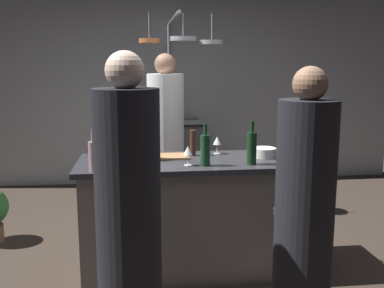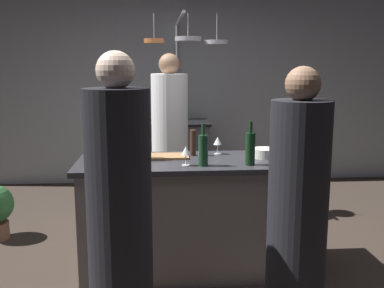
# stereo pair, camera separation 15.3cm
# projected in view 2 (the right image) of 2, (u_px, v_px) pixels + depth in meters

# --- Properties ---
(ground_plane) EXTENTS (9.00, 9.00, 0.00)m
(ground_plane) POSITION_uv_depth(u_px,v_px,m) (193.00, 268.00, 3.64)
(ground_plane) COLOR #382D26
(back_wall) EXTENTS (6.40, 0.16, 2.60)m
(back_wall) POSITION_uv_depth(u_px,v_px,m) (177.00, 89.00, 6.21)
(back_wall) COLOR #9EA3A8
(back_wall) RESTS_ON ground_plane
(kitchen_island) EXTENTS (1.80, 0.72, 0.90)m
(kitchen_island) POSITION_uv_depth(u_px,v_px,m) (193.00, 215.00, 3.56)
(kitchen_island) COLOR slate
(kitchen_island) RESTS_ON ground_plane
(stove_range) EXTENTS (0.80, 0.64, 0.89)m
(stove_range) POSITION_uv_depth(u_px,v_px,m) (179.00, 155.00, 5.97)
(stove_range) COLOR #47474C
(stove_range) RESTS_ON ground_plane
(chef) EXTENTS (0.37, 0.37, 1.74)m
(chef) POSITION_uv_depth(u_px,v_px,m) (170.00, 146.00, 4.57)
(chef) COLOR white
(chef) RESTS_ON ground_plane
(bar_stool_right) EXTENTS (0.28, 0.28, 0.68)m
(bar_stool_right) POSITION_uv_depth(u_px,v_px,m) (287.00, 254.00, 3.01)
(bar_stool_right) COLOR #4C4C51
(bar_stool_right) RESTS_ON ground_plane
(guest_right) EXTENTS (0.34, 0.34, 1.63)m
(guest_right) POSITION_uv_depth(u_px,v_px,m) (297.00, 219.00, 2.58)
(guest_right) COLOR black
(guest_right) RESTS_ON ground_plane
(bar_stool_left) EXTENTS (0.28, 0.28, 0.68)m
(bar_stool_left) POSITION_uv_depth(u_px,v_px,m) (128.00, 259.00, 2.93)
(bar_stool_left) COLOR #4C4C51
(bar_stool_left) RESTS_ON ground_plane
(guest_left) EXTENTS (0.36, 0.36, 1.71)m
(guest_left) POSITION_uv_depth(u_px,v_px,m) (120.00, 219.00, 2.48)
(guest_left) COLOR black
(guest_left) RESTS_ON ground_plane
(overhead_pot_rack) EXTENTS (0.88, 1.54, 2.17)m
(overhead_pot_rack) POSITION_uv_depth(u_px,v_px,m) (185.00, 60.00, 5.13)
(overhead_pot_rack) COLOR gray
(overhead_pot_rack) RESTS_ON ground_plane
(cutting_board) EXTENTS (0.32, 0.22, 0.02)m
(cutting_board) POSITION_uv_depth(u_px,v_px,m) (168.00, 156.00, 3.58)
(cutting_board) COLOR #997047
(cutting_board) RESTS_ON kitchen_island
(pepper_mill) EXTENTS (0.05, 0.05, 0.21)m
(pepper_mill) POSITION_uv_depth(u_px,v_px,m) (193.00, 143.00, 3.64)
(pepper_mill) COLOR #382319
(pepper_mill) RESTS_ON kitchen_island
(wine_bottle_rose) EXTENTS (0.07, 0.07, 0.29)m
(wine_bottle_rose) POSITION_uv_depth(u_px,v_px,m) (92.00, 154.00, 3.15)
(wine_bottle_rose) COLOR #B78C8E
(wine_bottle_rose) RESTS_ON kitchen_island
(wine_bottle_white) EXTENTS (0.07, 0.07, 0.33)m
(wine_bottle_white) POSITION_uv_depth(u_px,v_px,m) (138.00, 144.00, 3.45)
(wine_bottle_white) COLOR gray
(wine_bottle_white) RESTS_ON kitchen_island
(wine_bottle_dark) EXTENTS (0.07, 0.07, 0.33)m
(wine_bottle_dark) POSITION_uv_depth(u_px,v_px,m) (288.00, 144.00, 3.45)
(wine_bottle_dark) COLOR black
(wine_bottle_dark) RESTS_ON kitchen_island
(wine_bottle_green) EXTENTS (0.07, 0.07, 0.31)m
(wine_bottle_green) POSITION_uv_depth(u_px,v_px,m) (203.00, 150.00, 3.27)
(wine_bottle_green) COLOR #193D23
(wine_bottle_green) RESTS_ON kitchen_island
(wine_bottle_red) EXTENTS (0.07, 0.07, 0.33)m
(wine_bottle_red) POSITION_uv_depth(u_px,v_px,m) (250.00, 148.00, 3.29)
(wine_bottle_red) COLOR #143319
(wine_bottle_red) RESTS_ON kitchen_island
(wine_glass_near_left_guest) EXTENTS (0.07, 0.07, 0.15)m
(wine_glass_near_left_guest) POSITION_uv_depth(u_px,v_px,m) (186.00, 152.00, 3.28)
(wine_glass_near_left_guest) COLOR silver
(wine_glass_near_left_guest) RESTS_ON kitchen_island
(wine_glass_near_right_guest) EXTENTS (0.07, 0.07, 0.15)m
(wine_glass_near_right_guest) POSITION_uv_depth(u_px,v_px,m) (218.00, 142.00, 3.69)
(wine_glass_near_right_guest) COLOR silver
(wine_glass_near_right_guest) RESTS_ON kitchen_island
(wine_glass_by_chef) EXTENTS (0.07, 0.07, 0.15)m
(wine_glass_by_chef) POSITION_uv_depth(u_px,v_px,m) (295.00, 145.00, 3.55)
(wine_glass_by_chef) COLOR silver
(wine_glass_by_chef) RESTS_ON kitchen_island
(mixing_bowl_ceramic) EXTENTS (0.19, 0.19, 0.08)m
(mixing_bowl_ceramic) POSITION_uv_depth(u_px,v_px,m) (264.00, 153.00, 3.56)
(mixing_bowl_ceramic) COLOR silver
(mixing_bowl_ceramic) RESTS_ON kitchen_island
(mixing_bowl_steel) EXTENTS (0.18, 0.18, 0.07)m
(mixing_bowl_steel) POSITION_uv_depth(u_px,v_px,m) (122.00, 162.00, 3.26)
(mixing_bowl_steel) COLOR #B7B7BC
(mixing_bowl_steel) RESTS_ON kitchen_island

